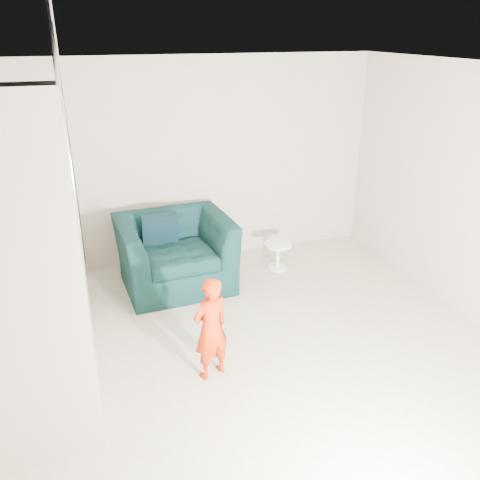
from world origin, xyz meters
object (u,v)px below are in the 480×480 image
object	(u,v)px
side_table	(278,252)
staircase	(25,288)
armchair	(175,252)
toddler	(211,328)

from	to	relation	value
side_table	staircase	world-z (taller)	staircase
armchair	staircase	bearing A→B (deg)	-140.43
armchair	side_table	size ratio (longest dim) A/B	3.63
armchair	toddler	xyz separation A→B (m)	(-0.06, -1.89, 0.07)
armchair	side_table	distance (m)	1.39
side_table	staircase	size ratio (longest dim) A/B	0.10
toddler	armchair	bearing A→B (deg)	-113.36
toddler	staircase	bearing A→B (deg)	-37.33
toddler	staircase	world-z (taller)	staircase
armchair	side_table	xyz separation A→B (m)	(1.38, 0.01, -0.19)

